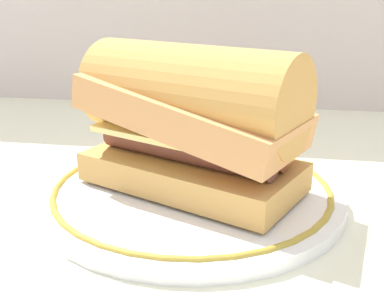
# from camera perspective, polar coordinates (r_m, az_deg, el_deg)

# --- Properties ---
(ground_plane) EXTENTS (1.50, 1.50, 0.00)m
(ground_plane) POSITION_cam_1_polar(r_m,az_deg,el_deg) (0.43, 1.07, -6.46)
(ground_plane) COLOR #ECE8C7
(plate) EXTENTS (0.28, 0.28, 0.01)m
(plate) POSITION_cam_1_polar(r_m,az_deg,el_deg) (0.44, 0.00, -4.52)
(plate) COLOR white
(plate) RESTS_ON ground_plane
(sausage_sandwich) EXTENTS (0.22, 0.17, 0.13)m
(sausage_sandwich) POSITION_cam_1_polar(r_m,az_deg,el_deg) (0.42, 0.00, 4.38)
(sausage_sandwich) COLOR tan
(sausage_sandwich) RESTS_ON plate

